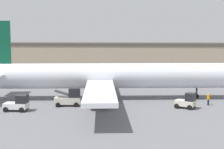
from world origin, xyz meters
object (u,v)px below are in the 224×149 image
(airplane, at_px, (105,76))
(baggage_tug, at_px, (187,101))
(ground_crew_worker, at_px, (208,99))
(pushback_tug, at_px, (18,104))
(belt_loader_truck, at_px, (70,98))

(airplane, relative_size, baggage_tug, 14.83)
(airplane, height_order, ground_crew_worker, airplane)
(ground_crew_worker, bearing_deg, airplane, 83.29)
(ground_crew_worker, distance_m, baggage_tug, 3.96)
(pushback_tug, bearing_deg, belt_loader_truck, 32.55)
(pushback_tug, bearing_deg, baggage_tug, 9.93)
(airplane, height_order, baggage_tug, airplane)
(airplane, xyz_separation_m, ground_crew_worker, (14.49, -3.34, -2.54))
(ground_crew_worker, xyz_separation_m, pushback_tug, (-24.35, -6.09, 0.05))
(baggage_tug, bearing_deg, airplane, 179.20)
(belt_loader_truck, bearing_deg, pushback_tug, -156.07)
(airplane, bearing_deg, belt_loader_truck, -133.21)
(airplane, relative_size, ground_crew_worker, 25.74)
(belt_loader_truck, height_order, pushback_tug, belt_loader_truck)
(airplane, xyz_separation_m, pushback_tug, (-9.87, -9.42, -2.49))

